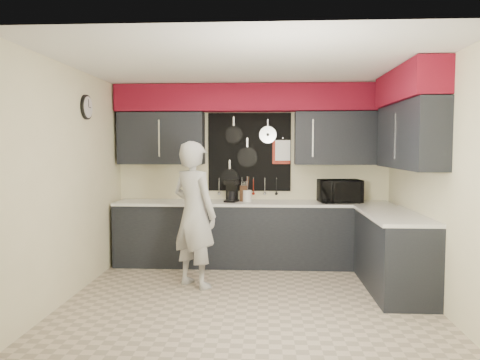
# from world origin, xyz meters

# --- Properties ---
(ground) EXTENTS (4.00, 4.00, 0.00)m
(ground) POSITION_xyz_m (0.00, 0.00, 0.00)
(ground) COLOR #C5B299
(ground) RESTS_ON ground
(back_wall_assembly) EXTENTS (4.00, 0.36, 2.60)m
(back_wall_assembly) POSITION_xyz_m (0.01, 1.60, 2.01)
(back_wall_assembly) COLOR #FAF2C1
(back_wall_assembly) RESTS_ON ground
(right_wall_assembly) EXTENTS (0.36, 3.50, 2.60)m
(right_wall_assembly) POSITION_xyz_m (1.85, 0.26, 1.94)
(right_wall_assembly) COLOR #FAF2C1
(right_wall_assembly) RESTS_ON ground
(left_wall_assembly) EXTENTS (0.05, 3.50, 2.60)m
(left_wall_assembly) POSITION_xyz_m (-1.99, 0.02, 1.33)
(left_wall_assembly) COLOR #FAF2C1
(left_wall_assembly) RESTS_ON ground
(base_cabinets) EXTENTS (3.95, 2.20, 0.92)m
(base_cabinets) POSITION_xyz_m (0.49, 1.13, 0.46)
(base_cabinets) COLOR black
(base_cabinets) RESTS_ON ground
(microwave) EXTENTS (0.62, 0.45, 0.32)m
(microwave) POSITION_xyz_m (1.23, 1.44, 1.08)
(microwave) COLOR black
(microwave) RESTS_ON base_cabinets
(knife_block) EXTENTS (0.11, 0.11, 0.23)m
(knife_block) POSITION_xyz_m (-0.12, 1.49, 1.03)
(knife_block) COLOR #3B1E12
(knife_block) RESTS_ON base_cabinets
(utensil_crock) EXTENTS (0.13, 0.13, 0.16)m
(utensil_crock) POSITION_xyz_m (-0.07, 1.47, 1.00)
(utensil_crock) COLOR white
(utensil_crock) RESTS_ON base_cabinets
(coffee_maker) EXTENTS (0.21, 0.24, 0.31)m
(coffee_maker) POSITION_xyz_m (-0.29, 1.42, 1.08)
(coffee_maker) COLOR black
(coffee_maker) RESTS_ON base_cabinets
(person) EXTENTS (0.77, 0.72, 1.77)m
(person) POSITION_xyz_m (-0.67, 0.39, 0.88)
(person) COLOR #B6B6B4
(person) RESTS_ON ground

